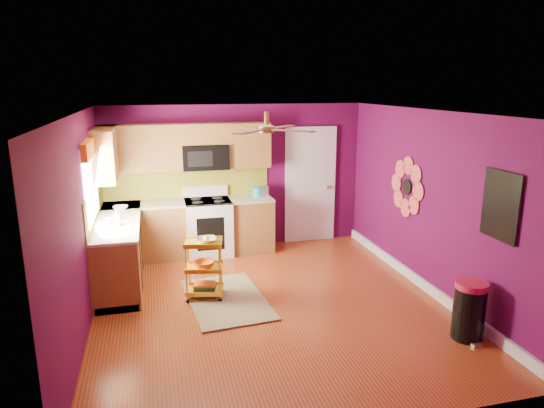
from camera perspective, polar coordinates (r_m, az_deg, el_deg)
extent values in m
plane|color=maroon|center=(6.54, -0.17, -11.70)|extent=(5.00, 5.00, 0.00)
cube|color=#50093D|center=(8.49, -4.23, 3.18)|extent=(4.50, 0.04, 2.50)
cube|color=#50093D|center=(3.86, 8.92, -10.41)|extent=(4.50, 0.04, 2.50)
cube|color=#50093D|center=(6.00, -21.55, -2.34)|extent=(0.04, 5.00, 2.50)
cube|color=#50093D|center=(6.98, 18.07, 0.15)|extent=(0.04, 5.00, 2.50)
cube|color=silver|center=(5.91, -0.18, 10.74)|extent=(4.50, 5.00, 0.04)
cube|color=white|center=(7.32, 17.17, -8.87)|extent=(0.05, 4.90, 0.14)
cube|color=brown|center=(7.48, -17.48, -5.28)|extent=(0.60, 2.30, 0.90)
cube|color=brown|center=(8.29, -9.57, -2.94)|extent=(2.80, 0.60, 0.90)
cube|color=beige|center=(7.35, -17.75, -1.81)|extent=(0.63, 2.30, 0.04)
cube|color=beige|center=(8.17, -9.71, 0.22)|extent=(2.80, 0.63, 0.04)
cube|color=black|center=(7.62, -17.26, -8.12)|extent=(0.54, 2.30, 0.10)
cube|color=black|center=(8.42, -9.47, -5.54)|extent=(2.80, 0.54, 0.10)
cube|color=white|center=(8.29, -7.49, -2.80)|extent=(0.76, 0.66, 0.92)
cube|color=black|center=(8.17, -7.59, 0.33)|extent=(0.76, 0.62, 0.03)
cube|color=white|center=(8.41, -7.84, 1.52)|extent=(0.76, 0.06, 0.18)
cube|color=black|center=(7.98, -7.21, -3.52)|extent=(0.45, 0.02, 0.55)
cube|color=brown|center=(8.12, -15.28, 6.35)|extent=(1.32, 0.33, 0.75)
cube|color=brown|center=(8.28, -2.80, 6.95)|extent=(0.72, 0.33, 0.75)
cube|color=brown|center=(8.14, -7.98, 8.17)|extent=(0.76, 0.33, 0.34)
cube|color=brown|center=(7.67, -19.05, 5.65)|extent=(0.33, 1.30, 0.75)
cube|color=black|center=(8.16, -7.86, 5.49)|extent=(0.76, 0.38, 0.40)
cube|color=olive|center=(8.39, -9.94, 2.50)|extent=(2.80, 0.01, 0.51)
cube|color=olive|center=(7.31, -20.17, 0.14)|extent=(0.01, 2.30, 0.51)
cube|color=white|center=(6.94, -20.57, 2.42)|extent=(0.03, 1.20, 1.00)
cube|color=orange|center=(6.87, -20.65, 6.28)|extent=(0.08, 1.35, 0.22)
cube|color=white|center=(8.84, 4.48, 2.12)|extent=(0.85, 0.04, 2.05)
cube|color=white|center=(8.82, 4.52, 2.09)|extent=(0.95, 0.02, 2.15)
sphere|color=#BF8C3F|center=(8.90, 6.54, 1.98)|extent=(0.07, 0.07, 0.07)
cylinder|color=black|center=(7.45, 15.58, 1.96)|extent=(0.01, 0.24, 0.24)
cube|color=teal|center=(5.80, 25.38, -0.18)|extent=(0.03, 0.52, 0.72)
cube|color=black|center=(5.79, 25.26, -0.19)|extent=(0.01, 0.56, 0.76)
cylinder|color=#BF8C3F|center=(6.10, -0.64, 10.09)|extent=(0.06, 0.06, 0.16)
cylinder|color=#BF8C3F|center=(6.12, -0.64, 8.78)|extent=(0.20, 0.20, 0.08)
cube|color=#4C2D19|center=(6.44, 1.16, 9.04)|extent=(0.47, 0.47, 0.01)
cube|color=#4C2D19|center=(6.32, -3.61, 8.92)|extent=(0.47, 0.47, 0.01)
cube|color=#4C2D19|center=(5.80, -2.63, 8.48)|extent=(0.47, 0.47, 0.01)
cube|color=#4C2D19|center=(5.93, 2.53, 8.60)|extent=(0.47, 0.47, 0.01)
cube|color=#322110|center=(6.68, -5.41, -11.07)|extent=(1.13, 1.69, 0.02)
cylinder|color=yellow|center=(6.51, -10.05, -8.08)|extent=(0.02, 0.02, 0.76)
cylinder|color=yellow|center=(6.46, -6.18, -8.10)|extent=(0.02, 0.02, 0.76)
cylinder|color=yellow|center=(6.79, -9.72, -7.13)|extent=(0.02, 0.02, 0.76)
cylinder|color=yellow|center=(6.74, -6.02, -7.13)|extent=(0.02, 0.02, 0.76)
sphere|color=black|center=(6.66, -9.91, -11.17)|extent=(0.05, 0.05, 0.05)
sphere|color=black|center=(6.62, -6.09, -11.21)|extent=(0.05, 0.05, 0.05)
sphere|color=black|center=(6.93, -9.59, -10.12)|extent=(0.05, 0.05, 0.05)
sphere|color=black|center=(6.89, -5.93, -10.14)|extent=(0.05, 0.05, 0.05)
cube|color=yellow|center=(6.50, -8.10, -4.64)|extent=(0.55, 0.45, 0.03)
cube|color=yellow|center=(6.62, -8.00, -7.50)|extent=(0.55, 0.45, 0.03)
cube|color=yellow|center=(6.74, -7.91, -10.03)|extent=(0.55, 0.45, 0.03)
imported|color=beige|center=(6.48, -7.72, -4.25)|extent=(0.32, 0.32, 0.07)
sphere|color=yellow|center=(6.47, -7.73, -4.08)|extent=(0.09, 0.09, 0.09)
imported|color=orange|center=(6.60, -8.02, -7.04)|extent=(0.33, 0.33, 0.09)
cube|color=navy|center=(6.73, -7.91, -9.79)|extent=(0.32, 0.27, 0.04)
cube|color=#267233|center=(6.71, -7.92, -9.53)|extent=(0.32, 0.27, 0.03)
cube|color=orange|center=(6.70, -7.93, -9.30)|extent=(0.32, 0.27, 0.03)
cylinder|color=black|center=(6.05, 22.15, -11.83)|extent=(0.41, 0.41, 0.61)
cylinder|color=#BF1B40|center=(5.92, 22.45, -8.84)|extent=(0.36, 0.36, 0.07)
cube|color=beige|center=(6.05, 22.90, -14.96)|extent=(0.13, 0.08, 0.03)
cylinder|color=teal|center=(8.38, -1.68, 1.46)|extent=(0.18, 0.18, 0.16)
sphere|color=teal|center=(8.36, -1.69, 2.13)|extent=(0.06, 0.06, 0.06)
cube|color=beige|center=(8.39, -1.24, 1.55)|extent=(0.22, 0.15, 0.18)
imported|color=#EA3F72|center=(6.98, -17.80, -1.55)|extent=(0.10, 0.10, 0.21)
imported|color=white|center=(7.26, -17.79, -1.21)|extent=(0.12, 0.12, 0.15)
imported|color=white|center=(7.84, -17.40, -0.45)|extent=(0.23, 0.23, 0.06)
imported|color=white|center=(7.09, -18.73, -1.91)|extent=(0.11, 0.11, 0.09)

